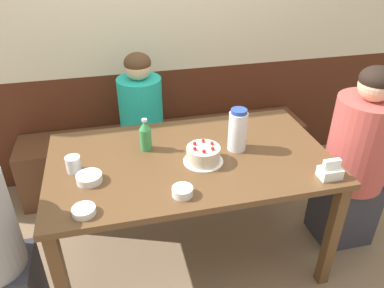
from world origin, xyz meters
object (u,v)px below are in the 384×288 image
napkin_holder (330,171)px  bowl_soup_white (84,211)px  glass_water_tall (73,164)px  person_grey_tee (143,135)px  birthday_cake (203,155)px  water_pitcher (238,130)px  bench_seat (167,156)px  soju_bottle (145,135)px  person_teal_shirt (355,162)px  bowl_rice_small (182,191)px  bowl_side_dish (89,178)px

napkin_holder → bowl_soup_white: size_ratio=1.03×
glass_water_tall → person_grey_tee: 0.86m
birthday_cake → napkin_holder: bearing=-26.1°
birthday_cake → water_pitcher: size_ratio=0.88×
bench_seat → person_grey_tee: 0.37m
soju_bottle → bowl_soup_white: soju_bottle is taller
napkin_holder → person_teal_shirt: size_ratio=0.09×
bowl_rice_small → napkin_holder: bearing=-2.5°
bench_seat → napkin_holder: (0.64, -1.18, 0.55)m
person_teal_shirt → water_pitcher: bearing=-6.4°
person_grey_tee → birthday_cake: bearing=18.0°
bench_seat → bowl_rice_small: bearing=-95.5°
bench_seat → soju_bottle: soju_bottle is taller
bowl_soup_white → person_grey_tee: person_grey_tee is taller
bowl_soup_white → bench_seat: bearing=64.3°
water_pitcher → bowl_side_dish: size_ratio=1.91×
bench_seat → bowl_soup_white: (-0.56, -1.17, 0.53)m
glass_water_tall → bowl_rice_small: bearing=-32.7°
bowl_side_dish → person_teal_shirt: (1.57, 0.04, -0.17)m
napkin_holder → person_grey_tee: person_grey_tee is taller
bowl_rice_small → water_pitcher: bearing=41.1°
water_pitcher → soju_bottle: 0.52m
napkin_holder → bowl_rice_small: napkin_holder is taller
bowl_rice_small → person_grey_tee: 1.05m
bench_seat → water_pitcher: bearing=-71.0°
bowl_side_dish → glass_water_tall: 0.13m
bench_seat → person_teal_shirt: bearing=-40.9°
soju_bottle → bowl_soup_white: 0.59m
water_pitcher → person_teal_shirt: person_teal_shirt is taller
birthday_cake → bowl_rice_small: 0.31m
bowl_soup_white → water_pitcher: bearing=23.5°
birthday_cake → person_teal_shirt: 0.99m
birthday_cake → water_pitcher: (0.22, 0.09, 0.08)m
soju_bottle → person_teal_shirt: (1.25, -0.20, -0.24)m
person_grey_tee → soju_bottle: bearing=-3.5°
person_teal_shirt → bench_seat: bearing=-40.9°
water_pitcher → person_grey_tee: size_ratio=0.22×
napkin_holder → birthday_cake: bearing=153.9°
water_pitcher → bowl_soup_white: size_ratio=2.32×
bowl_rice_small → person_teal_shirt: person_teal_shirt is taller
birthday_cake → person_teal_shirt: bearing=0.0°
soju_bottle → person_teal_shirt: person_teal_shirt is taller
glass_water_tall → water_pitcher: bearing=0.9°
soju_bottle → person_grey_tee: 0.65m
glass_water_tall → soju_bottle: bearing=18.3°
napkin_holder → soju_bottle: bearing=150.7°
person_teal_shirt → glass_water_tall: bearing=-2.4°
water_pitcher → bowl_side_dish: 0.83m
bowl_side_dish → person_grey_tee: bearing=66.4°
bench_seat → water_pitcher: water_pitcher is taller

